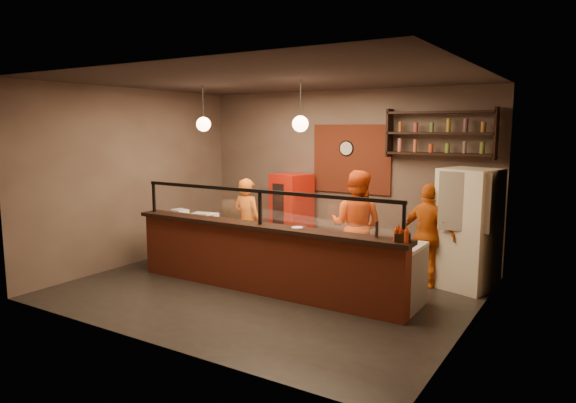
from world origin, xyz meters
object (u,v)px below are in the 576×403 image
Objects in this scene: cook_left at (247,221)px; fridge at (468,229)px; red_cooler at (292,213)px; pepper_mill at (377,229)px; wall_clock at (347,148)px; cook_mid at (356,226)px; condiment_caddy at (402,237)px; cook_right at (428,235)px; pizza_dough at (327,235)px.

fridge is at bearing -168.35° from cook_left.
red_cooler is (-3.54, 0.56, -0.15)m from fridge.
fridge is 1.99m from pepper_mill.
cook_mid is at bearing -58.66° from wall_clock.
cook_left is at bearing 158.55° from pepper_mill.
condiment_caddy is (3.14, -2.44, 0.32)m from red_cooler.
wall_clock is at bearing -127.93° from cook_left.
wall_clock is 2.36m from cook_left.
cook_left is at bearing 159.80° from condiment_caddy.
cook_right reaches higher than cook_left.
red_cooler is at bearing 139.38° from pepper_mill.
cook_left is 1.22m from red_cooler.
cook_left is at bearing 22.96° from cook_right.
fridge is 9.28× the size of condiment_caddy.
wall_clock is 2.69m from pizza_dough.
cook_mid is at bearing -144.35° from fridge.
wall_clock is 2.04m from cook_mid.
condiment_caddy is (3.36, -1.24, 0.32)m from cook_left.
condiment_caddy is at bearing 128.94° from cook_mid.
cook_mid is at bearing 132.92° from condiment_caddy.
condiment_caddy is 0.38m from pepper_mill.
fridge is (3.76, 0.65, 0.15)m from cook_left.
wall_clock is 3.60m from condiment_caddy.
cook_right is (3.21, 0.43, 0.03)m from cook_left.
cook_left is at bearing -1.50° from cook_mid.
pepper_mill is at bearing 170.45° from condiment_caddy.
pizza_dough is at bearing 156.53° from pepper_mill.
cook_right is at bearing 95.14° from condiment_caddy.
red_cooler is (0.22, 1.20, -0.00)m from cook_left.
cook_mid is (2.13, 0.09, 0.12)m from cook_left.
condiment_caddy is (-0.40, -1.88, 0.18)m from fridge.
cook_right reaches higher than condiment_caddy.
red_cooler is (-2.99, 0.77, -0.03)m from cook_right.
condiment_caddy is at bearing -9.55° from pepper_mill.
red_cooler is 3.67m from pepper_mill.
red_cooler is at bearing -34.15° from cook_mid.
cook_mid is 1.15× the size of red_cooler.
red_cooler is 7.38× the size of pepper_mill.
cook_right reaches higher than pizza_dough.
wall_clock is at bearing 177.82° from fridge.
cook_left is 7.84× the size of condiment_caddy.
cook_left is at bearing -153.33° from fridge.
cook_right reaches higher than red_cooler.
cook_left is 3.23m from pepper_mill.
cook_left is 0.87× the size of cook_mid.
cook_right is at bearing -29.00° from wall_clock.
wall_clock reaches higher than pepper_mill.
cook_right is 1.70m from condiment_caddy.
fridge is (0.55, 0.22, 0.12)m from cook_right.
pizza_dough is 2.31× the size of pepper_mill.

